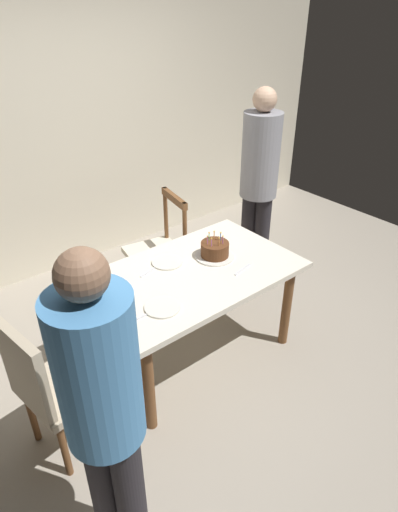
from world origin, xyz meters
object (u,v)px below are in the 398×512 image
person_guest (259,178)px  dining_table (193,283)px  person_celebrant (104,407)px  birthday_cake (215,250)px  chair_spindle_back (158,252)px  plate_far_side (167,262)px  chair_upholstered (50,383)px  plate_near_celebrant (163,307)px

person_guest → dining_table: bearing=-156.9°
dining_table → person_celebrant: bearing=-143.7°
dining_table → person_guest: bearing=23.1°
dining_table → birthday_cake: birthday_cake is taller
birthday_cake → person_celebrant: person_celebrant is taller
dining_table → chair_spindle_back: bearing=74.0°
plate_far_side → chair_upholstered: (-1.03, -0.34, -0.21)m
dining_table → plate_near_celebrant: 0.45m
person_celebrant → chair_spindle_back: bearing=50.0°
chair_upholstered → person_celebrant: (0.01, -0.66, 0.42)m
birthday_cake → plate_near_celebrant: size_ratio=1.27×
person_celebrant → person_guest: person_guest is taller
birthday_cake → person_celebrant: bearing=-147.3°
dining_table → chair_spindle_back: (0.22, 0.76, -0.18)m
birthday_cake → chair_upholstered: 1.38m
chair_upholstered → person_celebrant: size_ratio=0.57×
chair_upholstered → dining_table: bearing=7.0°
person_celebrant → person_guest: size_ratio=0.95×
chair_spindle_back → person_guest: 1.07m
birthday_cake → dining_table: bearing=-167.9°
chair_spindle_back → dining_table: bearing=-106.0°
plate_far_side → birthday_cake: bearing=-25.8°
chair_upholstered → person_guest: bearing=15.3°
dining_table → birthday_cake: bearing=12.1°
chair_upholstered → plate_near_celebrant: bearing=-5.1°
plate_near_celebrant → birthday_cake: bearing=21.7°
plate_near_celebrant → person_guest: person_guest is taller
plate_near_celebrant → chair_upholstered: size_ratio=0.23×
dining_table → person_celebrant: size_ratio=0.86×
dining_table → person_celebrant: person_celebrant is taller
plate_far_side → dining_table: bearing=-70.2°
plate_near_celebrant → person_celebrant: (-0.70, -0.60, 0.21)m
birthday_cake → chair_spindle_back: bearing=91.5°
plate_near_celebrant → chair_spindle_back: bearing=57.4°
dining_table → person_celebrant: 1.39m
dining_table → chair_spindle_back: size_ratio=1.51×
birthday_cake → chair_spindle_back: size_ratio=0.29×
plate_far_side → person_guest: person_guest is taller
chair_spindle_back → person_guest: size_ratio=0.55×
plate_near_celebrant → person_guest: 1.65m
dining_table → chair_spindle_back: 0.81m
dining_table → plate_near_celebrant: plate_near_celebrant is taller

